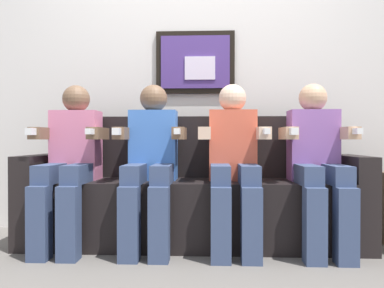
{
  "coord_description": "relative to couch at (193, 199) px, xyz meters",
  "views": [
    {
      "loc": [
        0.12,
        -2.45,
        0.73
      ],
      "look_at": [
        0.0,
        0.15,
        0.7
      ],
      "focal_mm": 36.89,
      "sensor_mm": 36.0,
      "label": 1
    }
  ],
  "objects": [
    {
      "name": "ground_plane",
      "position": [
        0.0,
        -0.33,
        -0.31
      ],
      "size": [
        6.16,
        6.16,
        0.0
      ],
      "primitive_type": "plane",
      "color": "#66605B"
    },
    {
      "name": "back_wall_assembly",
      "position": [
        0.0,
        0.44,
        0.99
      ],
      "size": [
        4.74,
        0.1,
        2.6
      ],
      "color": "silver",
      "rests_on": "ground_plane"
    },
    {
      "name": "couch",
      "position": [
        0.0,
        0.0,
        0.0
      ],
      "size": [
        2.34,
        0.58,
        0.9
      ],
      "color": "black",
      "rests_on": "ground_plane"
    },
    {
      "name": "person_leftmost",
      "position": [
        -0.82,
        -0.17,
        0.29
      ],
      "size": [
        0.46,
        0.56,
        1.11
      ],
      "color": "pink",
      "rests_on": "ground_plane"
    },
    {
      "name": "person_left_center",
      "position": [
        -0.27,
        -0.17,
        0.29
      ],
      "size": [
        0.46,
        0.56,
        1.11
      ],
      "color": "#3F72CC",
      "rests_on": "ground_plane"
    },
    {
      "name": "person_right_center",
      "position": [
        0.27,
        -0.17,
        0.29
      ],
      "size": [
        0.46,
        0.56,
        1.11
      ],
      "color": "#D8593F",
      "rests_on": "ground_plane"
    },
    {
      "name": "person_rightmost",
      "position": [
        0.82,
        -0.17,
        0.29
      ],
      "size": [
        0.46,
        0.56,
        1.11
      ],
      "color": "#8C59A5",
      "rests_on": "ground_plane"
    }
  ]
}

